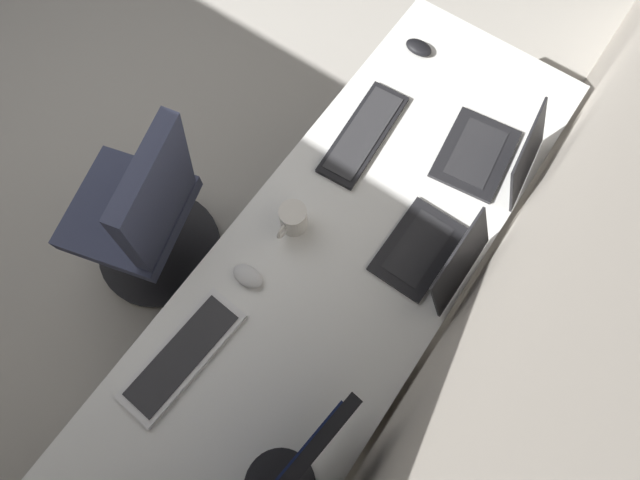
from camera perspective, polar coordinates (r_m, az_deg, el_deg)
floor_plane at (r=3.19m, az=-24.36°, el=16.50°), size 5.34×5.34×0.00m
wall_back at (r=1.27m, az=28.23°, el=5.69°), size 4.44×0.10×2.60m
desk at (r=1.70m, az=1.38°, el=-4.18°), size 2.24×0.73×0.73m
drawer_pedestal at (r=1.98m, az=-1.60°, el=-11.83°), size 0.40×0.51×0.69m
laptop_leftmost at (r=1.65m, az=12.50°, el=-1.52°), size 0.31×0.27×0.19m
laptop_left at (r=1.85m, az=18.80°, el=8.92°), size 0.34×0.33×0.22m
keyboard_main at (r=1.63m, az=-14.91°, el=-12.20°), size 0.43×0.17×0.02m
keyboard_spare at (r=1.85m, az=4.82°, el=11.59°), size 0.43×0.17×0.02m
mouse_main at (r=1.64m, az=-7.97°, el=-3.96°), size 0.06×0.10×0.03m
mouse_spare at (r=2.08m, az=10.84°, el=20.13°), size 0.06×0.10×0.03m
coffee_mug at (r=1.65m, az=-3.01°, el=2.36°), size 0.13×0.09×0.11m
office_chair at (r=2.11m, az=-18.62°, el=2.26°), size 0.56×0.60×0.97m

